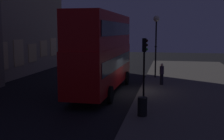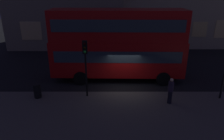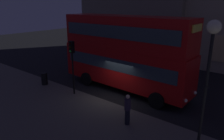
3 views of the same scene
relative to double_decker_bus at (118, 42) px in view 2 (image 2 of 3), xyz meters
The scene contains 6 objects.
ground_plane 3.69m from the double_decker_bus, 75.80° to the right, with size 80.00×80.00×0.00m, color black.
sidewalk_slab 7.96m from the double_decker_bus, 86.43° to the right, with size 44.00×9.34×0.12m, color #5B564F.
double_decker_bus is the anchor object (origin of this frame).
traffic_light_near_kerb 3.94m from the double_decker_bus, 124.09° to the right, with size 0.33×0.37×3.95m.
pedestrian 5.81m from the double_decker_bus, 51.93° to the right, with size 0.35×0.35×1.77m.
litter_bin 7.06m from the double_decker_bus, 148.24° to the right, with size 0.50×0.50×0.99m, color black.
Camera 2 is at (-0.91, -14.46, 7.15)m, focal length 33.41 mm.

